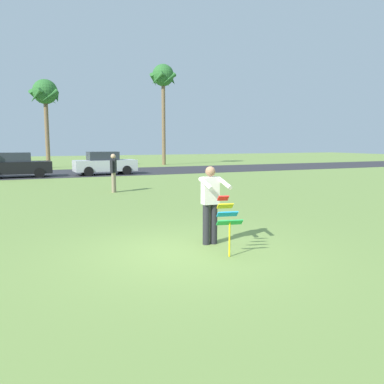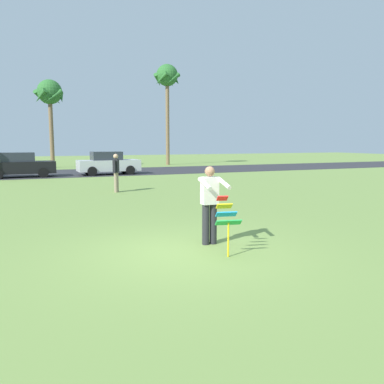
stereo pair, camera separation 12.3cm
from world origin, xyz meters
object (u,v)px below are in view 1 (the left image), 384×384
Objects in this scene: kite_held at (227,216)px; parked_car_silver at (105,164)px; person_kite_flyer at (211,202)px; palm_tree_centre_far at (163,80)px; parked_car_black at (16,165)px; palm_tree_right_near at (45,95)px; person_walker_near at (114,172)px.

parked_car_silver is at bearing 85.69° from kite_held.
palm_tree_centre_far reaches higher than person_kite_flyer.
parked_car_black is at bearing -144.24° from palm_tree_centre_far.
person_kite_flyer is 31.62m from palm_tree_centre_far.
palm_tree_right_near reaches higher than parked_car_black.
person_walker_near reaches higher than parked_car_silver.
person_kite_flyer is 9.88m from person_walker_near.
parked_car_black is at bearing 101.83° from person_kite_flyer.
kite_held is 0.15× the size of palm_tree_right_near.
person_kite_flyer is at bearing 87.29° from kite_held.
palm_tree_right_near is at bearing 93.21° from person_kite_flyer.
parked_car_silver reaches higher than kite_held.
palm_tree_right_near is at bearing -177.88° from palm_tree_centre_far.
person_walker_near reaches higher than parked_car_black.
kite_held is at bearing -86.96° from palm_tree_right_near.
parked_car_silver is at bearing -0.01° from parked_car_black.
kite_held is at bearing -107.14° from palm_tree_centre_far.
palm_tree_centre_far is at bearing 2.12° from palm_tree_right_near.
parked_car_black reaches higher than kite_held.
person_kite_flyer is at bearing -86.79° from palm_tree_right_near.
parked_car_black is at bearing 101.25° from kite_held.
palm_tree_centre_far reaches higher than kite_held.
parked_car_silver is 14.46m from palm_tree_centre_far.
kite_held is 10.72m from person_walker_near.
person_kite_flyer is at bearing -107.53° from palm_tree_centre_far.
palm_tree_centre_far is at bearing 64.55° from person_walker_near.
kite_held is 20.94m from parked_car_black.
person_kite_flyer is 0.23× the size of palm_tree_right_near.
person_walker_near is (4.13, -9.82, 0.16)m from parked_car_black.
palm_tree_right_near reaches higher than person_walker_near.
parked_car_black is 18.12m from palm_tree_centre_far.
person_kite_flyer is 1.49× the size of kite_held.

